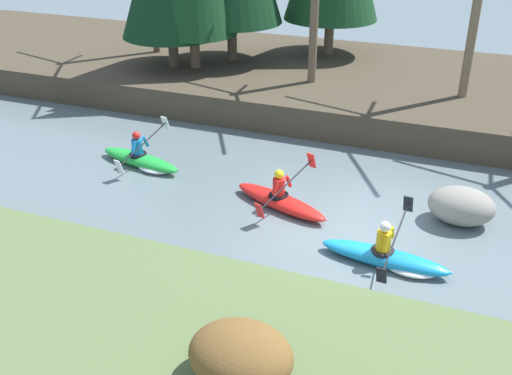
{
  "coord_description": "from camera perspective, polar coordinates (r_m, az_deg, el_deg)",
  "views": [
    {
      "loc": [
        2.39,
        -11.5,
        7.11
      ],
      "look_at": [
        -2.27,
        0.37,
        0.55
      ],
      "focal_mm": 42.0,
      "sensor_mm": 36.0,
      "label": 1
    }
  ],
  "objects": [
    {
      "name": "riverbank_far",
      "position": [
        22.04,
        14.4,
        8.9
      ],
      "size": [
        44.0,
        8.98,
        0.98
      ],
      "color": "#473D2D",
      "rests_on": "ground"
    },
    {
      "name": "kayaker_trailing",
      "position": [
        16.9,
        -10.72,
        2.6
      ],
      "size": [
        2.79,
        2.06,
        1.2
      ],
      "rotation": [
        0.0,
        0.0,
        -0.21
      ],
      "color": "green",
      "rests_on": "ground"
    },
    {
      "name": "kayaker_middle",
      "position": [
        14.48,
        2.39,
        -1.2
      ],
      "size": [
        2.74,
        2.0,
        1.2
      ],
      "rotation": [
        0.0,
        0.0,
        -0.36
      ],
      "color": "red",
      "rests_on": "ground"
    },
    {
      "name": "ground_plane",
      "position": [
        13.73,
        8.32,
        -4.28
      ],
      "size": [
        90.0,
        90.0,
        0.0
      ],
      "primitive_type": "plane",
      "color": "slate"
    },
    {
      "name": "kayaker_lead",
      "position": [
        12.69,
        12.64,
        -6.52
      ],
      "size": [
        2.79,
        2.07,
        1.2
      ],
      "rotation": [
        0.0,
        0.0,
        -0.08
      ],
      "color": "#1993D6",
      "rests_on": "ground"
    },
    {
      "name": "boulder_midstream",
      "position": [
        14.58,
        18.97,
        -1.66
      ],
      "size": [
        1.51,
        1.18,
        0.86
      ],
      "color": "gray",
      "rests_on": "ground"
    },
    {
      "name": "shrub_clump_nearest",
      "position": [
        8.91,
        -1.47,
        -15.66
      ],
      "size": [
        1.56,
        1.3,
        0.84
      ],
      "color": "brown",
      "rests_on": "riverbank_near"
    }
  ]
}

